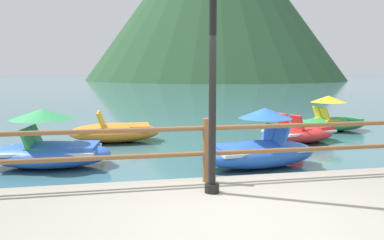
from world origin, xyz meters
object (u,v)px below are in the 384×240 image
pedal_boat_3 (49,148)px  pedal_boat_4 (115,132)px  pedal_boat_2 (259,148)px  pedal_boat_0 (331,120)px  pedal_boat_1 (299,133)px

pedal_boat_3 → pedal_boat_4: 3.20m
pedal_boat_2 → pedal_boat_4: pedal_boat_2 is taller
pedal_boat_0 → pedal_boat_2: bearing=-133.6°
pedal_boat_1 → pedal_boat_4: bearing=167.9°
pedal_boat_1 → pedal_boat_4: (-5.15, 1.11, 0.03)m
pedal_boat_0 → pedal_boat_4: pedal_boat_0 is taller
pedal_boat_1 → pedal_boat_3: pedal_boat_3 is taller
pedal_boat_2 → pedal_boat_3: (-4.34, 0.93, 0.01)m
pedal_boat_0 → pedal_boat_3: pedal_boat_3 is taller
pedal_boat_0 → pedal_boat_1: (-2.02, -1.78, -0.12)m
pedal_boat_0 → pedal_boat_4: 7.20m
pedal_boat_2 → pedal_boat_3: pedal_boat_2 is taller
pedal_boat_4 → pedal_boat_1: bearing=-12.1°
pedal_boat_1 → pedal_boat_2: bearing=-129.8°
pedal_boat_2 → pedal_boat_4: bearing=127.5°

